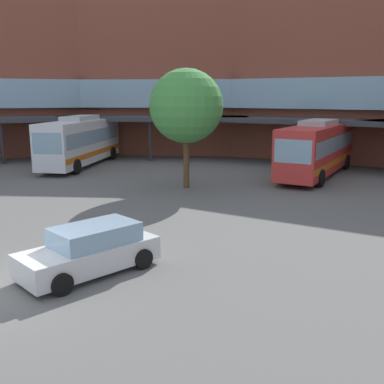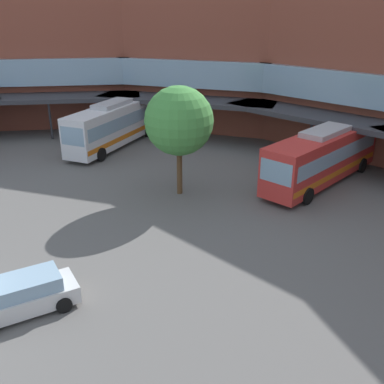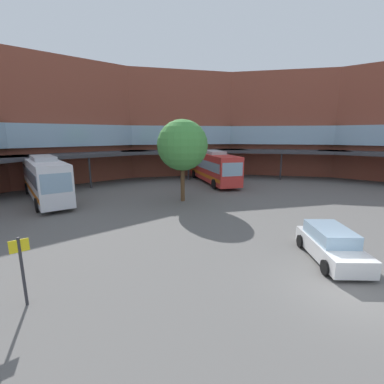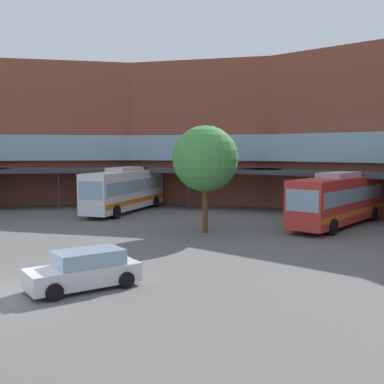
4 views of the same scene
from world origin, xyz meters
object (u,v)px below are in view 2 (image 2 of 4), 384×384
object	(u,v)px
bus_2	(113,124)
bus_3	(323,156)
plaza_tree	(179,121)
parked_car	(23,295)

from	to	relation	value
bus_2	bus_3	world-z (taller)	bus_2
bus_3	plaza_tree	distance (m)	10.57
plaza_tree	bus_3	bearing A→B (deg)	56.24
bus_3	plaza_tree	size ratio (longest dim) A/B	1.66
bus_3	parked_car	xyz separation A→B (m)	(-1.22, -21.51, -1.24)
parked_car	plaza_tree	world-z (taller)	plaza_tree
bus_3	parked_car	size ratio (longest dim) A/B	2.51
bus_2	bus_3	distance (m)	18.28
bus_2	parked_car	distance (m)	23.19
bus_3	plaza_tree	world-z (taller)	plaza_tree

